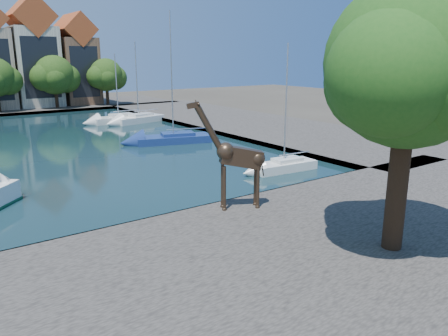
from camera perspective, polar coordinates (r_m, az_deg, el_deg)
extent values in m
plane|color=#38332B|center=(21.79, -11.72, -7.97)|extent=(160.00, 160.00, 0.00)
cube|color=black|center=(44.09, -24.49, 2.46)|extent=(38.00, 50.00, 0.08)
cube|color=#4E4A44|center=(16.10, -1.23, -15.12)|extent=(50.00, 14.00, 0.50)
cube|color=#4E4A44|center=(54.38, 2.26, 6.02)|extent=(14.00, 52.00, 0.50)
cylinder|color=#332114|center=(18.76, 21.73, -1.90)|extent=(0.80, 0.80, 5.50)
sphere|color=#1E4F16|center=(18.10, 23.13, 12.45)|extent=(6.40, 6.40, 6.40)
sphere|color=#1E4F16|center=(19.91, 25.19, 10.47)|extent=(4.80, 4.80, 4.80)
sphere|color=#1E4F16|center=(16.41, 20.89, 11.44)|extent=(4.48, 4.48, 4.48)
cube|color=beige|center=(76.40, -23.53, 12.00)|extent=(6.37, 9.00, 12.00)
cube|color=#AA4822|center=(76.60, -24.11, 17.53)|extent=(6.43, 9.18, 6.43)
cube|color=black|center=(72.03, -22.74, 12.00)|extent=(5.20, 0.05, 9.00)
cube|color=brown|center=(78.07, -18.73, 11.89)|extent=(5.39, 9.00, 10.50)
cube|color=#AA4822|center=(78.13, -19.12, 16.62)|extent=(5.44, 9.18, 5.44)
cube|color=black|center=(73.80, -17.68, 11.87)|extent=(4.40, 0.05, 7.88)
sphere|color=#1E3E12|center=(70.44, -26.38, 10.19)|extent=(4.05, 4.05, 4.05)
cylinder|color=#332114|center=(71.64, -21.04, 8.60)|extent=(0.50, 0.50, 3.20)
sphere|color=#1E3E12|center=(71.43, -21.28, 11.26)|extent=(5.80, 5.80, 5.80)
sphere|color=#1E3E12|center=(72.20, -19.95, 10.94)|extent=(4.35, 4.35, 4.35)
sphere|color=#1E3E12|center=(70.67, -22.45, 10.90)|extent=(4.06, 4.06, 4.06)
cylinder|color=#332114|center=(74.04, -14.99, 9.23)|extent=(0.50, 0.50, 3.20)
sphere|color=#1E3E12|center=(73.84, -15.15, 11.67)|extent=(5.20, 5.20, 5.20)
sphere|color=#1E3E12|center=(74.70, -14.07, 11.36)|extent=(3.90, 3.90, 3.90)
sphere|color=#1E3E12|center=(72.99, -16.09, 11.37)|extent=(3.64, 3.64, 3.64)
cylinder|color=#3A2A1D|center=(22.17, 0.05, -2.71)|extent=(0.18, 0.18, 2.32)
cylinder|color=#3A2A1D|center=(22.63, -0.20, -2.35)|extent=(0.18, 0.18, 2.32)
cylinder|color=#3A2A1D|center=(22.58, 4.45, -2.44)|extent=(0.18, 0.18, 2.32)
cylinder|color=#3A2A1D|center=(23.02, 4.12, -2.09)|extent=(0.18, 0.18, 2.32)
cube|color=#3A2A1D|center=(22.20, 2.30, 1.43)|extent=(2.30, 1.46, 1.35)
cylinder|color=#3A2A1D|center=(21.58, -1.92, 5.14)|extent=(1.49, 0.90, 2.40)
cube|color=#3A2A1D|center=(21.31, -4.08, 8.18)|extent=(0.67, 0.44, 0.37)
cube|color=silver|center=(32.06, 7.82, 0.39)|extent=(5.06, 2.15, 0.81)
cube|color=silver|center=(32.00, 7.84, 0.86)|extent=(2.25, 1.39, 0.45)
cylinder|color=#B2B2B7|center=(31.30, 8.10, 8.23)|extent=(0.11, 0.11, 8.35)
cube|color=navy|center=(42.36, -6.62, 3.90)|extent=(7.47, 4.35, 0.89)
cube|color=navy|center=(42.31, -6.63, 4.29)|extent=(3.45, 2.53, 0.49)
cylinder|color=#B2B2B7|center=(41.69, -6.86, 11.97)|extent=(0.12, 0.12, 11.41)
cube|color=silver|center=(56.20, -11.10, 6.37)|extent=(6.92, 3.68, 0.98)
cube|color=silver|center=(56.16, -11.11, 6.70)|extent=(3.16, 2.20, 0.55)
cylinder|color=#B2B2B7|center=(55.75, -11.34, 11.25)|extent=(0.13, 0.13, 9.05)
cube|color=silver|center=(56.70, -13.62, 6.30)|extent=(6.57, 2.56, 0.98)
cube|color=silver|center=(56.66, -13.64, 6.62)|extent=(2.90, 1.71, 0.54)
cylinder|color=#B2B2B7|center=(56.30, -13.87, 10.42)|extent=(0.13, 0.13, 7.65)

